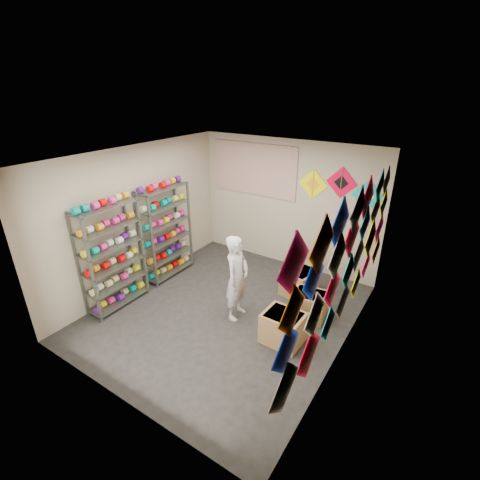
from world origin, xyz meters
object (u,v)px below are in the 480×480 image
Objects in this scene: carton_a at (283,328)px; shelf_rack_back at (166,232)px; shelf_rack_front at (112,257)px; carton_c at (299,282)px; carton_b at (309,305)px; shopkeeper at (237,278)px.

shelf_rack_back is at bearing 170.29° from carton_a.
shelf_rack_front is at bearing -90.00° from shelf_rack_back.
shelf_rack_back is 2.81m from carton_c.
shelf_rack_front is 1.00× the size of shelf_rack_back.
shelf_rack_back is at bearing 177.88° from carton_b.
carton_c is (2.61, 2.08, -0.69)m from shelf_rack_front.
shopkeeper is 2.49× the size of carton_a.
shopkeeper is 1.44m from carton_c.
shopkeeper is 1.33m from carton_b.
shelf_rack_back reaches higher than carton_b.
shopkeeper is at bearing 23.56° from shelf_rack_front.
carton_b is at bearing 26.59° from shelf_rack_front.
shopkeeper reaches higher than carton_b.
shopkeeper is 2.55× the size of carton_c.
shelf_rack_back is at bearing 90.00° from shelf_rack_front.
shelf_rack_back is 3.16× the size of carton_a.
carton_a is 1.07× the size of carton_b.
shelf_rack_front is 3.38× the size of carton_b.
carton_c is (0.62, 1.21, -0.49)m from shopkeeper.
carton_a is 1.41m from carton_c.
shelf_rack_front is 3.12m from carton_a.
shopkeeper reaches higher than carton_c.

